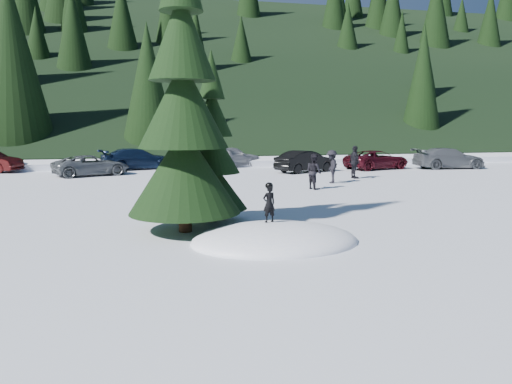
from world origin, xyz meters
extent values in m
plane|color=white|center=(0.00, 0.00, 0.00)|extent=(200.00, 200.00, 0.00)
ellipsoid|color=white|center=(0.00, 0.00, 0.00)|extent=(4.48, 3.52, 0.96)
cylinder|color=black|center=(-2.20, 1.80, 0.70)|extent=(0.38, 0.38, 1.40)
cone|color=black|center=(-2.20, 1.80, 1.79)|extent=(3.20, 3.20, 2.46)
cone|color=black|center=(-2.20, 1.80, 3.65)|extent=(2.54, 2.54, 2.46)
cone|color=black|center=(-2.20, 1.80, 5.51)|extent=(1.88, 1.88, 2.46)
cylinder|color=black|center=(-1.20, 3.20, 0.50)|extent=(0.26, 0.26, 1.00)
cone|color=black|center=(-1.20, 3.20, 1.16)|extent=(2.20, 2.20, 1.52)
cone|color=black|center=(-1.20, 3.20, 2.31)|extent=(1.75, 1.75, 1.52)
cone|color=black|center=(-1.20, 3.20, 3.46)|extent=(1.29, 1.29, 1.52)
cone|color=black|center=(-1.20, 3.20, 4.61)|extent=(0.84, 0.84, 1.52)
imported|color=black|center=(-0.09, 0.31, 0.98)|extent=(0.41, 0.33, 1.00)
imported|color=black|center=(4.54, 9.82, 0.83)|extent=(0.84, 0.96, 1.67)
imported|color=black|center=(8.27, 13.59, 0.93)|extent=(0.51, 1.11, 1.85)
imported|color=black|center=(6.23, 11.88, 0.86)|extent=(0.87, 1.23, 1.73)
imported|color=#555A5D|center=(-6.34, 18.54, 0.61)|extent=(4.82, 3.55, 1.22)
imported|color=black|center=(-3.68, 22.01, 0.71)|extent=(5.25, 3.40, 1.42)
imported|color=gray|center=(2.67, 22.19, 0.76)|extent=(4.78, 3.48, 1.51)
imported|color=black|center=(6.76, 17.68, 0.69)|extent=(4.40, 3.05, 1.37)
imported|color=#370A12|center=(12.10, 18.58, 0.63)|extent=(4.96, 3.27, 1.27)
imported|color=#565A5E|center=(17.14, 17.92, 0.71)|extent=(5.00, 2.36, 1.41)
camera|label=1|loc=(-3.35, -12.43, 3.13)|focal=35.00mm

